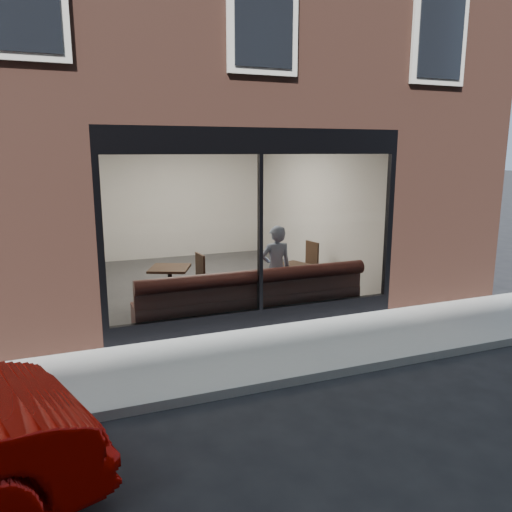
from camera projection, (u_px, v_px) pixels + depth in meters
name	position (u px, v px, depth m)	size (l,w,h in m)	color
ground	(319.00, 377.00, 6.40)	(120.00, 120.00, 0.00)	black
sidewalk_near	(287.00, 349.00, 7.31)	(40.00, 2.00, 0.01)	gray
kerb_near	(321.00, 375.00, 6.34)	(40.00, 0.10, 0.12)	gray
host_building_pier_left	(25.00, 204.00, 12.02)	(2.50, 12.00, 3.20)	brown
host_building_pier_right	(303.00, 194.00, 14.69)	(2.50, 12.00, 3.20)	brown
host_building_backfill	(157.00, 190.00, 16.09)	(5.00, 6.00, 3.20)	brown
cafe_floor	(210.00, 282.00, 10.95)	(6.00, 6.00, 0.00)	#2D2D30
cafe_ceiling	(207.00, 134.00, 10.30)	(6.00, 6.00, 0.00)	white
cafe_wall_back	(178.00, 199.00, 13.35)	(5.00, 5.00, 0.00)	silver
cafe_wall_left	(86.00, 216.00, 9.74)	(6.00, 6.00, 0.00)	silver
cafe_wall_right	(313.00, 206.00, 11.51)	(6.00, 6.00, 0.00)	silver
storefront_kick	(260.00, 318.00, 8.24)	(5.00, 0.10, 0.30)	black
storefront_header	(260.00, 141.00, 7.65)	(5.00, 0.10, 0.40)	black
storefront_mullion	(260.00, 234.00, 7.95)	(0.06, 0.10, 2.50)	black
storefront_glass	(261.00, 234.00, 7.92)	(4.80, 4.80, 0.00)	white
banquette	(251.00, 306.00, 8.58)	(4.00, 0.55, 0.45)	#3A1715
person	(276.00, 269.00, 8.93)	(0.57, 0.37, 1.56)	#8A9BBB
cafe_table_left	(170.00, 268.00, 9.13)	(0.69, 0.69, 0.04)	black
cafe_table_right	(294.00, 266.00, 9.36)	(0.58, 0.58, 0.04)	black
cafe_chair_left	(191.00, 291.00, 9.44)	(0.43, 0.43, 0.04)	black
cafe_chair_right	(305.00, 275.00, 10.71)	(0.42, 0.42, 0.04)	black
wall_poster	(90.00, 226.00, 9.55)	(0.02, 0.59, 0.78)	white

